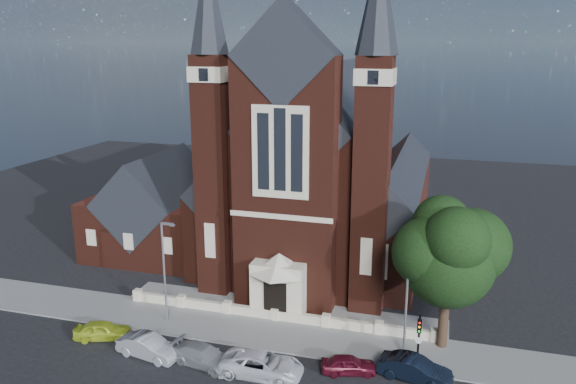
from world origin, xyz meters
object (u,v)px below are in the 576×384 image
Objects in this scene: street_lamp_left at (165,266)px; traffic_signal at (419,336)px; car_silver_a at (149,347)px; church at (323,172)px; street_lamp_right at (408,295)px; car_white_suv at (262,365)px; car_navy at (415,369)px; parish_hall at (160,213)px; car_dark_red at (349,365)px; street_tree at (450,257)px; car_lime_van at (102,330)px; car_silver_b at (204,356)px.

traffic_signal is at bearing -4.76° from street_lamp_left.
street_lamp_left is 6.31m from car_silver_a.
church is 4.31× the size of street_lamp_right.
car_navy reaches higher than car_white_suv.
traffic_signal is 10.31m from car_white_suv.
car_navy is at bearing -77.27° from car_white_suv.
parish_hall is 3.38× the size of car_dark_red.
traffic_signal is at bearing -29.98° from parish_hall.
traffic_signal is 0.73× the size of car_white_suv.
street_lamp_left reaches higher than car_navy.
street_tree is 2.69× the size of car_lime_van.
car_silver_a is at bearing -169.46° from traffic_signal.
church is 24.20m from car_dark_red.
car_navy is (18.82, -2.63, -3.83)m from street_lamp_left.
traffic_signal is at bearing -115.95° from street_tree.
car_white_suv is (-11.20, -6.55, -6.20)m from street_tree.
church is at bearing 17.16° from parish_hall.
street_lamp_right is (18.00, 0.00, 0.00)m from street_lamp_left.
car_white_suv is (1.39, -23.79, -7.43)m from church.
street_tree is 2.26× the size of car_silver_b.
car_navy is at bearing -73.19° from car_silver_a.
car_dark_red is at bearing -137.89° from street_lamp_right.
church is at bearing -6.32° from car_silver_a.
car_silver_a is (-6.78, -23.83, -7.43)m from church.
street_lamp_right is at bearing 120.01° from traffic_signal.
street_lamp_left is 18.00m from street_lamp_right.
parish_hall reaches higher than car_white_suv.
street_tree reaches higher than street_lamp_left.
traffic_signal is 0.86× the size of car_navy.
street_lamp_right is 10.67m from car_white_suv.
car_silver_b is (-15.31, -6.50, -6.27)m from street_tree.
street_lamp_right is 1.76× the size of car_silver_a.
church reaches higher than car_navy.
car_silver_a is 17.84m from car_navy.
church is at bearing 38.46° from car_navy.
church is 25.86m from car_silver_a.
car_silver_a is at bearing 108.87° from car_navy.
car_silver_a is (1.13, -4.88, -3.84)m from street_lamp_left.
parish_hall is 29.62m from street_lamp_right.
church is 6.41× the size of car_white_suv.
street_lamp_right is at bearing -55.03° from car_silver_b.
street_lamp_left is at bearing 61.75° from car_silver_b.
parish_hall is at bearing -4.21° from car_lime_van.
street_tree is 7.75m from car_navy.
car_silver_b is (-2.72, -23.73, -7.50)m from church.
car_white_suv is (8.17, 0.04, -0.00)m from car_silver_a.
car_lime_van is at bearing -170.27° from street_lamp_right.
street_tree is 20.71m from street_lamp_left.
car_silver_a is 13.64m from car_dark_red.
parish_hall is 3.06× the size of car_lime_van.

